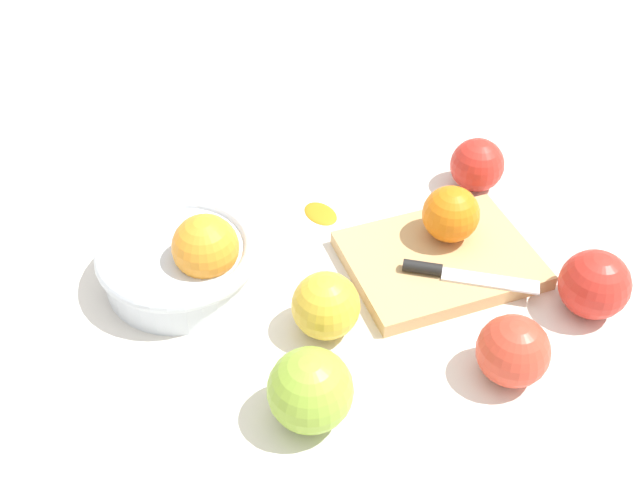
% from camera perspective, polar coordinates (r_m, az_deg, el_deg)
% --- Properties ---
extents(ground_plane, '(2.40, 2.40, 0.00)m').
position_cam_1_polar(ground_plane, '(0.87, 3.26, -4.43)').
color(ground_plane, silver).
extents(bowl, '(0.19, 0.19, 0.10)m').
position_cam_1_polar(bowl, '(0.87, -10.26, -1.36)').
color(bowl, silver).
rests_on(bowl, ground_plane).
extents(cutting_board, '(0.24, 0.19, 0.02)m').
position_cam_1_polar(cutting_board, '(0.91, 9.08, -1.50)').
color(cutting_board, tan).
rests_on(cutting_board, ground_plane).
extents(orange_on_board, '(0.07, 0.07, 0.07)m').
position_cam_1_polar(orange_on_board, '(0.90, 9.90, 1.95)').
color(orange_on_board, orange).
rests_on(orange_on_board, cutting_board).
extents(knife, '(0.15, 0.08, 0.01)m').
position_cam_1_polar(knife, '(0.87, 9.93, -2.49)').
color(knife, silver).
rests_on(knife, cutting_board).
extents(apple_front_left, '(0.08, 0.08, 0.08)m').
position_cam_1_polar(apple_front_left, '(0.73, -0.74, -11.32)').
color(apple_front_left, '#8EB738').
rests_on(apple_front_left, ground_plane).
extents(apple_front_right, '(0.07, 0.07, 0.07)m').
position_cam_1_polar(apple_front_right, '(0.79, 14.43, -8.15)').
color(apple_front_right, '#D6422D').
rests_on(apple_front_right, ground_plane).
extents(apple_back_right, '(0.07, 0.07, 0.07)m').
position_cam_1_polar(apple_back_right, '(1.02, 11.83, 5.59)').
color(apple_back_right, red).
rests_on(apple_back_right, ground_plane).
extents(apple_front_left_2, '(0.07, 0.07, 0.07)m').
position_cam_1_polar(apple_front_left_2, '(0.80, 0.45, -5.00)').
color(apple_front_left_2, gold).
rests_on(apple_front_left_2, ground_plane).
extents(apple_front_right_2, '(0.08, 0.08, 0.08)m').
position_cam_1_polar(apple_front_right_2, '(0.88, 20.10, -3.18)').
color(apple_front_right_2, red).
rests_on(apple_front_right_2, ground_plane).
extents(citrus_peel, '(0.05, 0.06, 0.01)m').
position_cam_1_polar(citrus_peel, '(0.97, 0.04, 2.17)').
color(citrus_peel, orange).
rests_on(citrus_peel, ground_plane).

